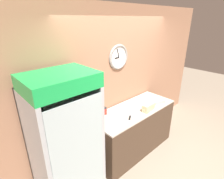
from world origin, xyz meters
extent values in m
plane|color=gray|center=(0.00, 0.00, 0.00)|extent=(14.00, 14.00, 0.00)
cube|color=#AD7A5B|center=(0.00, 1.27, 1.35)|extent=(5.20, 0.06, 2.70)
torus|color=gray|center=(-0.08, 1.22, 1.83)|extent=(0.44, 0.05, 0.44)
cylinder|color=white|center=(-0.08, 1.22, 1.83)|extent=(0.36, 0.01, 0.36)
cube|color=black|center=(-0.13, 1.21, 1.83)|extent=(0.10, 0.01, 0.03)
cube|color=black|center=(-0.11, 1.21, 1.91)|extent=(0.06, 0.01, 0.15)
cube|color=#4C3828|center=(0.00, 0.88, 0.44)|extent=(1.72, 0.67, 0.89)
cube|color=#BCB2A3|center=(0.00, 0.88, 0.90)|extent=(1.72, 0.67, 0.02)
cube|color=#B2B7BC|center=(-1.41, 1.20, 0.86)|extent=(0.80, 0.04, 1.72)
cube|color=#B2B7BC|center=(-1.79, 0.87, 0.86)|extent=(0.05, 0.69, 1.72)
cube|color=#B2B7BC|center=(-1.04, 0.87, 0.86)|extent=(0.05, 0.69, 1.72)
cube|color=white|center=(-1.41, 1.17, 0.86)|extent=(0.70, 0.02, 1.62)
cube|color=silver|center=(-1.41, 0.52, 0.86)|extent=(0.70, 0.01, 1.62)
cube|color=green|center=(-1.41, 0.84, 1.81)|extent=(0.80, 0.62, 0.18)
cube|color=silver|center=(-1.41, 0.85, 0.41)|extent=(0.68, 0.57, 0.01)
cube|color=silver|center=(-1.41, 0.85, 0.72)|extent=(0.68, 0.57, 0.01)
cube|color=silver|center=(-1.41, 0.85, 1.02)|extent=(0.68, 0.57, 0.01)
cube|color=silver|center=(-1.41, 0.85, 1.33)|extent=(0.68, 0.57, 0.01)
cylinder|color=#B2231E|center=(-1.41, 0.62, 0.81)|extent=(0.08, 0.08, 0.17)
cylinder|color=#B2231E|center=(-1.41, 0.62, 0.93)|extent=(0.03, 0.03, 0.07)
cylinder|color=#2D6B38|center=(-1.65, 0.62, 1.11)|extent=(0.07, 0.07, 0.15)
cylinder|color=#2D6B38|center=(-1.65, 0.62, 1.21)|extent=(0.03, 0.03, 0.06)
cylinder|color=#B2231E|center=(-1.52, 0.61, 1.11)|extent=(0.06, 0.06, 0.15)
cylinder|color=#B2231E|center=(-1.52, 0.61, 1.22)|extent=(0.02, 0.02, 0.07)
cylinder|color=#2D6B38|center=(-1.44, 0.62, 0.60)|extent=(0.03, 0.03, 0.06)
cylinder|color=#5B2D19|center=(-1.36, 0.61, 1.10)|extent=(0.07, 0.07, 0.14)
cylinder|color=#5B2D19|center=(-1.36, 0.61, 1.20)|extent=(0.03, 0.03, 0.06)
cylinder|color=#2D6B38|center=(-1.31, 0.61, 0.49)|extent=(0.06, 0.06, 0.16)
cylinder|color=#2D6B38|center=(-1.31, 0.61, 0.61)|extent=(0.02, 0.02, 0.07)
cylinder|color=navy|center=(-1.20, 0.61, 1.43)|extent=(0.07, 0.07, 0.18)
cylinder|color=navy|center=(-1.20, 0.61, 1.55)|extent=(0.03, 0.03, 0.08)
cylinder|color=orange|center=(-1.27, 0.61, 0.80)|extent=(0.06, 0.06, 0.16)
cylinder|color=orange|center=(-1.27, 0.61, 0.92)|extent=(0.02, 0.02, 0.07)
cylinder|color=#B2BCCC|center=(-1.66, 0.62, 0.78)|extent=(0.08, 0.08, 0.12)
cylinder|color=#B2BCCC|center=(-1.66, 0.62, 0.87)|extent=(0.03, 0.03, 0.05)
cylinder|color=#2D6B38|center=(-1.15, 0.61, 0.49)|extent=(0.07, 0.07, 0.15)
cylinder|color=#2D6B38|center=(-1.15, 0.61, 0.60)|extent=(0.03, 0.03, 0.07)
cube|color=beige|center=(0.14, 0.67, 0.95)|extent=(0.29, 0.14, 0.07)
cube|color=beige|center=(0.14, 0.67, 1.01)|extent=(0.28, 0.12, 0.07)
cube|color=beige|center=(0.51, 0.70, 0.94)|extent=(0.29, 0.18, 0.06)
cube|color=silver|center=(-0.18, 0.80, 0.92)|extent=(0.18, 0.14, 0.00)
cube|color=black|center=(-0.31, 0.72, 0.93)|extent=(0.11, 0.09, 0.02)
cylinder|color=#B72D23|center=(-0.52, 1.11, 0.97)|extent=(0.08, 0.08, 0.11)
cylinder|color=#262628|center=(-0.52, 1.11, 1.03)|extent=(0.07, 0.07, 0.01)
camera|label=1|loc=(-2.24, -0.92, 2.46)|focal=28.00mm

